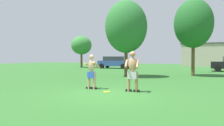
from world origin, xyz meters
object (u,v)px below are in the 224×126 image
object	(u,v)px
player_with_cap	(133,69)
car_blue_near_post	(114,62)
frisbee	(107,92)
lamp_post	(193,41)
tree_left_field	(81,45)
tree_right_field	(193,24)
player_in_blue	(92,71)
tree_behind_players	(126,27)

from	to	relation	value
player_with_cap	car_blue_near_post	xyz separation A→B (m)	(-8.70, 17.15, -0.14)
frisbee	lamp_post	bearing A→B (deg)	79.90
car_blue_near_post	frisbee	bearing A→B (deg)	-66.36
tree_left_field	tree_right_field	bearing A→B (deg)	-26.87
lamp_post	tree_right_field	size ratio (longest dim) A/B	0.80
lamp_post	player_in_blue	bearing A→B (deg)	-104.90
car_blue_near_post	tree_behind_players	world-z (taller)	tree_behind_players
player_in_blue	car_blue_near_post	distance (m)	18.47
player_in_blue	frisbee	world-z (taller)	player_in_blue
car_blue_near_post	player_in_blue	bearing A→B (deg)	-68.70
car_blue_near_post	tree_behind_players	xyz separation A→B (m)	(5.86, -10.70, 2.95)
player_with_cap	car_blue_near_post	world-z (taller)	player_with_cap
frisbee	player_in_blue	bearing A→B (deg)	154.80
player_with_cap	player_in_blue	world-z (taller)	player_with_cap
lamp_post	tree_left_field	xyz separation A→B (m)	(-15.40, 4.55, 0.15)
tree_right_field	tree_behind_players	distance (m)	5.38
tree_behind_players	tree_right_field	bearing A→B (deg)	31.98
lamp_post	frisbee	bearing A→B (deg)	-100.10
frisbee	lamp_post	xyz separation A→B (m)	(2.36, 13.25, 3.02)
lamp_post	tree_behind_players	xyz separation A→B (m)	(-4.25, -6.25, 0.74)
player_in_blue	car_blue_near_post	world-z (taller)	player_in_blue
player_in_blue	tree_right_field	bearing A→B (deg)	68.40
frisbee	lamp_post	size ratio (longest dim) A/B	0.06
tree_left_field	tree_behind_players	bearing A→B (deg)	-44.09
car_blue_near_post	tree_right_field	world-z (taller)	tree_right_field
tree_behind_players	lamp_post	bearing A→B (deg)	55.80
player_in_blue	tree_behind_players	distance (m)	7.19
lamp_post	tree_behind_players	world-z (taller)	tree_behind_players
player_with_cap	car_blue_near_post	distance (m)	19.23
frisbee	car_blue_near_post	distance (m)	19.33
car_blue_near_post	tree_right_field	xyz separation A→B (m)	(10.41, -7.85, 3.29)
car_blue_near_post	tree_left_field	world-z (taller)	tree_left_field
player_in_blue	tree_behind_players	bearing A→B (deg)	97.46
frisbee	tree_right_field	world-z (taller)	tree_right_field
player_in_blue	tree_left_field	bearing A→B (deg)	124.74
player_in_blue	lamp_post	distance (m)	13.38
tree_right_field	car_blue_near_post	bearing A→B (deg)	142.99
player_in_blue	tree_left_field	size ratio (longest dim) A/B	0.35
car_blue_near_post	tree_left_field	size ratio (longest dim) A/B	0.96
frisbee	lamp_post	distance (m)	13.79
frisbee	car_blue_near_post	world-z (taller)	car_blue_near_post
car_blue_near_post	lamp_post	distance (m)	11.26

